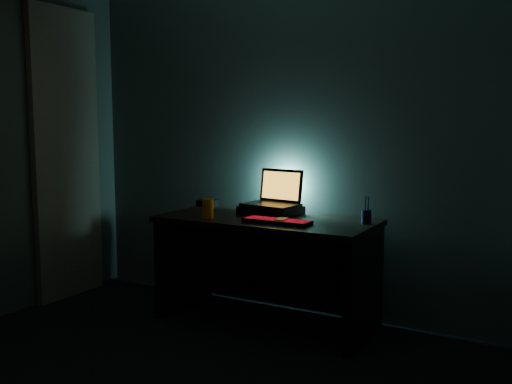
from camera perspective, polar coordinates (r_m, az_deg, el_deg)
room at (r=2.59m, az=-16.04°, el=3.26°), size 3.50×4.00×2.50m
desk at (r=4.05m, az=1.40°, el=-6.08°), size 1.50×0.70×0.75m
curtain at (r=4.81m, az=-18.43°, el=3.54°), size 0.06×0.65×2.30m
riser at (r=4.10m, az=1.49°, el=-1.83°), size 0.44×0.35×0.06m
laptop at (r=4.13m, az=1.91°, el=-0.51°), size 0.41×0.33×0.26m
keyboard at (r=3.74m, az=2.12°, el=-2.94°), size 0.46×0.15×0.03m
mousepad at (r=3.72m, az=2.57°, el=-3.17°), size 0.25×0.23×0.00m
mouse at (r=3.72m, az=2.57°, el=-2.90°), size 0.08×0.11×0.03m
pen_cup at (r=3.78m, az=10.98°, el=-2.46°), size 0.07×0.07×0.09m
juice_glass at (r=3.95m, az=-4.83°, el=-1.65°), size 0.09×0.09×0.13m
router at (r=4.53m, az=-4.89°, el=-1.09°), size 0.16×0.13×0.05m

